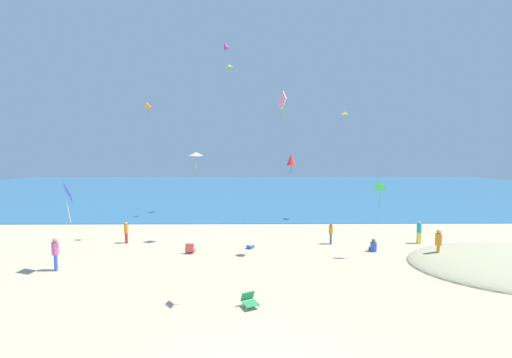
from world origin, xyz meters
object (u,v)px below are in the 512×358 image
object	(u,v)px
kite_pink	(282,101)
kite_lime	(229,66)
person_6	(438,243)
kite_yellow	(345,113)
kite_white	(196,154)
beach_chair_far_left	(249,300)
cooler_box	(250,246)
beach_chair_mid_beach	(190,249)
kite_orange	(148,107)
person_5	(126,231)
kite_blue	(68,192)
person_2	(419,231)
person_0	(55,252)
person_1	(331,232)
person_3	(373,247)
kite_green	(380,188)
kite_red	(291,160)
kite_magenta	(225,46)

from	to	relation	value
kite_pink	kite_lime	size ratio (longest dim) A/B	0.61
person_6	kite_yellow	xyz separation A→B (m)	(-2.07, 11.52, 8.58)
kite_pink	kite_white	distance (m)	10.57
kite_white	kite_yellow	bearing A→B (deg)	32.08
beach_chair_far_left	cooler_box	distance (m)	7.83
beach_chair_far_left	beach_chair_mid_beach	xyz separation A→B (m)	(-3.61, 6.86, -0.01)
kite_orange	kite_white	size ratio (longest dim) A/B	0.96
person_5	kite_blue	bearing A→B (deg)	-143.42
kite_blue	person_2	bearing A→B (deg)	13.88
beach_chair_far_left	person_0	distance (m)	10.67
person_2	kite_yellow	xyz separation A→B (m)	(-2.79, 8.05, 8.72)
person_1	person_5	distance (m)	13.56
person_3	kite_yellow	xyz separation A→B (m)	(0.88, 9.78, 9.29)
person_0	person_5	bearing A→B (deg)	46.80
kite_green	kite_yellow	bearing A→B (deg)	84.25
cooler_box	kite_orange	world-z (taller)	kite_orange
person_0	kite_lime	bearing A→B (deg)	39.13
kite_red	kite_magenta	bearing A→B (deg)	111.53
person_2	kite_white	world-z (taller)	kite_white
person_6	kite_white	bearing A→B (deg)	-161.91
beach_chair_far_left	kite_blue	bearing A→B (deg)	-139.71
person_5	kite_white	xyz separation A→B (m)	(4.65, 0.28, 5.10)
beach_chair_far_left	kite_blue	size ratio (longest dim) A/B	0.38
person_2	kite_lime	size ratio (longest dim) A/B	0.79
person_3	kite_blue	size ratio (longest dim) A/B	0.38
person_3	kite_lime	xyz separation A→B (m)	(-9.66, 13.49, 14.37)
beach_chair_mid_beach	person_5	xyz separation A→B (m)	(-4.68, 2.28, 0.56)
person_3	kite_pink	size ratio (longest dim) A/B	0.69
beach_chair_far_left	kite_white	xyz separation A→B (m)	(-3.64, 9.42, 5.66)
cooler_box	kite_blue	bearing A→B (deg)	-156.42
beach_chair_far_left	cooler_box	bearing A→B (deg)	153.79
beach_chair_mid_beach	person_6	world-z (taller)	person_6
beach_chair_mid_beach	person_5	world-z (taller)	person_5
person_6	kite_magenta	xyz separation A→B (m)	(-12.81, 12.97, 14.89)
beach_chair_far_left	kite_white	distance (m)	11.57
kite_orange	kite_blue	world-z (taller)	kite_orange
person_2	kite_red	distance (m)	10.29
person_1	person_3	world-z (taller)	person_1
person_5	person_6	xyz separation A→B (m)	(18.71, -3.73, 0.19)
person_2	kite_orange	distance (m)	19.86
person_6	person_0	bearing A→B (deg)	-142.13
kite_white	kite_lime	world-z (taller)	kite_lime
person_1	kite_blue	bearing A→B (deg)	-152.28
person_5	kite_blue	xyz separation A→B (m)	(-0.74, -5.24, 3.17)
beach_chair_far_left	person_2	size ratio (longest dim) A/B	0.54
person_0	person_6	bearing A→B (deg)	-22.25
beach_chair_far_left	person_1	xyz separation A→B (m)	(5.27, 8.79, 0.53)
beach_chair_mid_beach	person_5	bearing A→B (deg)	68.27
person_1	kite_green	distance (m)	4.79
kite_blue	cooler_box	bearing A→B (deg)	23.58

